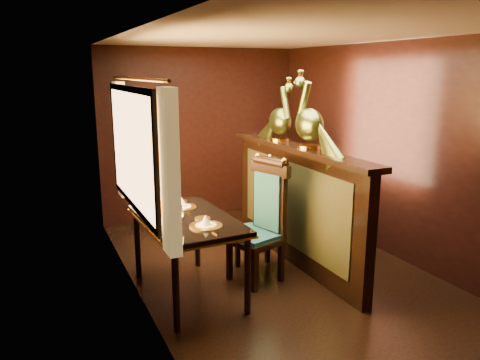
{
  "coord_description": "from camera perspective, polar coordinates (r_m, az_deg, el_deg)",
  "views": [
    {
      "loc": [
        -2.37,
        -4.07,
        2.17
      ],
      "look_at": [
        -0.34,
        0.36,
        1.02
      ],
      "focal_mm": 35.0,
      "sensor_mm": 36.0,
      "label": 1
    }
  ],
  "objects": [
    {
      "name": "chair_right",
      "position": [
        5.11,
        3.61,
        -3.97
      ],
      "size": [
        0.48,
        0.51,
        1.27
      ],
      "rotation": [
        0.0,
        0.0,
        -0.06
      ],
      "color": "black",
      "rests_on": "ground"
    },
    {
      "name": "peacock_right",
      "position": [
        5.48,
        4.94,
        8.56
      ],
      "size": [
        0.23,
        0.62,
        0.74
      ],
      "primitive_type": null,
      "color": "#194D2B",
      "rests_on": "partition"
    },
    {
      "name": "chair_left",
      "position": [
        4.9,
        2.96,
        -4.39
      ],
      "size": [
        0.59,
        0.61,
        1.32
      ],
      "rotation": [
        0.0,
        0.0,
        0.29
      ],
      "color": "black",
      "rests_on": "ground"
    },
    {
      "name": "peacock_left",
      "position": [
        4.95,
        8.51,
        8.43
      ],
      "size": [
        0.26,
        0.69,
        0.82
      ],
      "primitive_type": null,
      "color": "#194D2B",
      "rests_on": "partition"
    },
    {
      "name": "ground",
      "position": [
        5.18,
        5.16,
        -11.57
      ],
      "size": [
        5.0,
        5.0,
        0.0
      ],
      "primitive_type": "plane",
      "color": "black",
      "rests_on": "ground"
    },
    {
      "name": "dining_table",
      "position": [
        4.54,
        -6.51,
        -5.43
      ],
      "size": [
        0.87,
        1.38,
        1.0
      ],
      "rotation": [
        0.0,
        0.0,
        0.04
      ],
      "color": "black",
      "rests_on": "ground"
    },
    {
      "name": "room_shell",
      "position": [
        4.72,
        4.55,
        6.03
      ],
      "size": [
        3.04,
        5.04,
        2.52
      ],
      "color": "black",
      "rests_on": "ground"
    },
    {
      "name": "partition",
      "position": [
        5.33,
        6.72,
        -2.72
      ],
      "size": [
        0.26,
        2.7,
        1.36
      ],
      "color": "black",
      "rests_on": "ground"
    }
  ]
}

